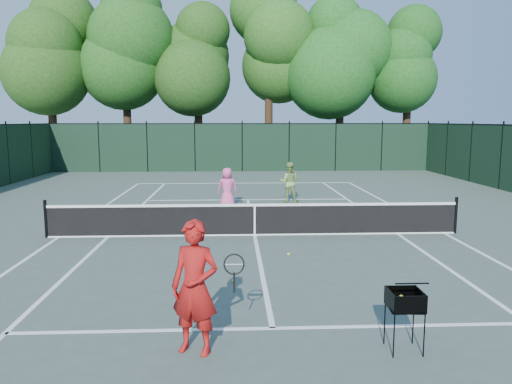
{
  "coord_description": "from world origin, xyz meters",
  "views": [
    {
      "loc": [
        -0.61,
        -13.82,
        3.24
      ],
      "look_at": [
        0.08,
        1.0,
        1.1
      ],
      "focal_mm": 35.0,
      "sensor_mm": 36.0,
      "label": 1
    }
  ],
  "objects_px": {
    "coach": "(195,287)",
    "loose_ball_midcourt": "(289,254)",
    "player_pink": "(227,188)",
    "ball_hopper": "(405,300)",
    "loose_ball_near_cart": "(234,280)",
    "player_green": "(289,182)"
  },
  "relations": [
    {
      "from": "loose_ball_midcourt",
      "to": "ball_hopper",
      "type": "bearing_deg",
      "value": -78.1
    },
    {
      "from": "player_green",
      "to": "ball_hopper",
      "type": "relative_size",
      "value": 1.81
    },
    {
      "from": "player_pink",
      "to": "player_green",
      "type": "bearing_deg",
      "value": -146.13
    },
    {
      "from": "player_green",
      "to": "ball_hopper",
      "type": "distance_m",
      "value": 13.03
    },
    {
      "from": "player_pink",
      "to": "player_green",
      "type": "distance_m",
      "value": 2.79
    },
    {
      "from": "player_pink",
      "to": "ball_hopper",
      "type": "xyz_separation_m",
      "value": [
        2.6,
        -11.68,
        -0.02
      ]
    },
    {
      "from": "player_pink",
      "to": "ball_hopper",
      "type": "distance_m",
      "value": 11.97
    },
    {
      "from": "coach",
      "to": "loose_ball_midcourt",
      "type": "xyz_separation_m",
      "value": [
        1.87,
        4.97,
        -0.91
      ]
    },
    {
      "from": "player_pink",
      "to": "loose_ball_near_cart",
      "type": "bearing_deg",
      "value": 96.44
    },
    {
      "from": "player_pink",
      "to": "coach",
      "type": "bearing_deg",
      "value": 93.43
    },
    {
      "from": "loose_ball_near_cart",
      "to": "loose_ball_midcourt",
      "type": "relative_size",
      "value": 1.0
    },
    {
      "from": "loose_ball_near_cart",
      "to": "ball_hopper",
      "type": "bearing_deg",
      "value": -52.52
    },
    {
      "from": "loose_ball_midcourt",
      "to": "player_green",
      "type": "bearing_deg",
      "value": 83.54
    },
    {
      "from": "player_green",
      "to": "loose_ball_near_cart",
      "type": "height_order",
      "value": "player_green"
    },
    {
      "from": "coach",
      "to": "loose_ball_midcourt",
      "type": "height_order",
      "value": "coach"
    },
    {
      "from": "player_green",
      "to": "loose_ball_near_cart",
      "type": "distance_m",
      "value": 10.17
    },
    {
      "from": "ball_hopper",
      "to": "loose_ball_near_cart",
      "type": "height_order",
      "value": "ball_hopper"
    },
    {
      "from": "ball_hopper",
      "to": "loose_ball_near_cart",
      "type": "distance_m",
      "value": 4.01
    },
    {
      "from": "player_green",
      "to": "ball_hopper",
      "type": "bearing_deg",
      "value": 99.33
    },
    {
      "from": "player_pink",
      "to": "loose_ball_midcourt",
      "type": "relative_size",
      "value": 22.31
    },
    {
      "from": "player_pink",
      "to": "loose_ball_midcourt",
      "type": "height_order",
      "value": "player_pink"
    },
    {
      "from": "player_green",
      "to": "loose_ball_near_cart",
      "type": "xyz_separation_m",
      "value": [
        -2.24,
        -9.89,
        -0.77
      ]
    }
  ]
}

